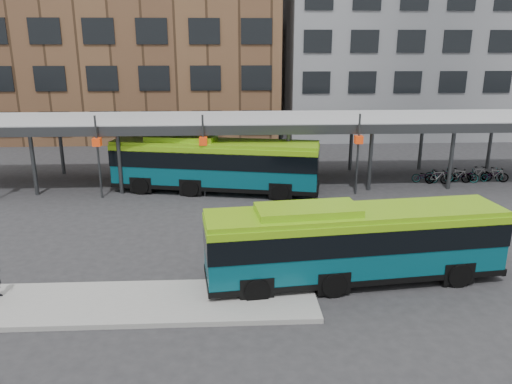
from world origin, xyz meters
name	(u,v)px	position (x,y,z in m)	size (l,w,h in m)	color
ground	(267,265)	(0.00, 0.00, 0.00)	(120.00, 120.00, 0.00)	#28282B
boarding_island	(114,303)	(-5.50, -3.00, 0.09)	(14.00, 3.00, 0.18)	gray
canopy	(252,122)	(-0.06, 12.87, 3.91)	(40.00, 6.53, 4.80)	#999B9E
building_brick	(139,17)	(-10.00, 32.00, 11.00)	(26.00, 14.00, 22.00)	brown
building_grey	(407,29)	(16.00, 32.00, 10.00)	(24.00, 14.00, 20.00)	slate
bus_front	(353,241)	(3.11, -1.49, 1.60)	(11.34, 3.60, 3.07)	#074957
bus_rear	(214,163)	(-2.42, 10.67, 1.77)	(12.59, 5.08, 3.39)	#074957
bike_rack	(460,175)	(13.40, 11.98, 0.46)	(6.34, 1.41, 0.97)	slate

